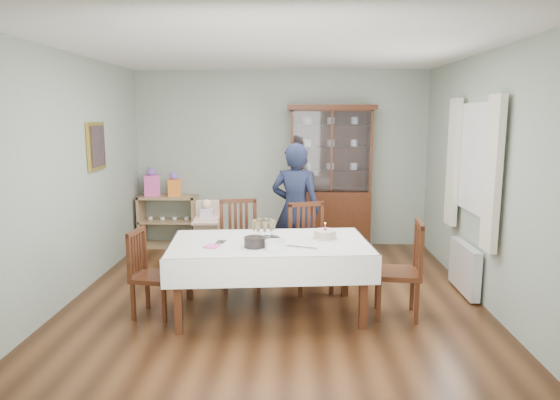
{
  "coord_description": "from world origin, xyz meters",
  "views": [
    {
      "loc": [
        0.2,
        -5.25,
        2.02
      ],
      "look_at": [
        0.05,
        0.2,
        1.09
      ],
      "focal_mm": 32.0,
      "sensor_mm": 36.0,
      "label": 1
    }
  ],
  "objects_px": {
    "woman": "(295,210)",
    "gift_bag_pink": "(152,183)",
    "sideboard": "(168,221)",
    "high_chair": "(208,243)",
    "chair_end_right": "(398,288)",
    "chair_far_right": "(310,265)",
    "chair_end_left": "(154,290)",
    "gift_bag_orange": "(174,186)",
    "chair_far_left": "(240,262)",
    "birthday_cake": "(325,235)",
    "champagne_tray": "(264,233)",
    "dining_table": "(270,277)",
    "china_cabinet": "(330,176)"
  },
  "relations": [
    {
      "from": "woman",
      "to": "gift_bag_pink",
      "type": "height_order",
      "value": "woman"
    },
    {
      "from": "sideboard",
      "to": "high_chair",
      "type": "bearing_deg",
      "value": -56.1
    },
    {
      "from": "chair_end_right",
      "to": "chair_far_right",
      "type": "bearing_deg",
      "value": -124.82
    },
    {
      "from": "chair_end_left",
      "to": "gift_bag_orange",
      "type": "relative_size",
      "value": 2.44
    },
    {
      "from": "gift_bag_orange",
      "to": "chair_end_right",
      "type": "bearing_deg",
      "value": -42.53
    },
    {
      "from": "chair_far_left",
      "to": "birthday_cake",
      "type": "height_order",
      "value": "chair_far_left"
    },
    {
      "from": "chair_far_left",
      "to": "woman",
      "type": "height_order",
      "value": "woman"
    },
    {
      "from": "chair_far_right",
      "to": "champagne_tray",
      "type": "distance_m",
      "value": 0.96
    },
    {
      "from": "chair_far_left",
      "to": "champagne_tray",
      "type": "bearing_deg",
      "value": -76.44
    },
    {
      "from": "gift_bag_orange",
      "to": "dining_table",
      "type": "bearing_deg",
      "value": -58.6
    },
    {
      "from": "woman",
      "to": "champagne_tray",
      "type": "height_order",
      "value": "woman"
    },
    {
      "from": "high_chair",
      "to": "dining_table",
      "type": "bearing_deg",
      "value": -60.59
    },
    {
      "from": "high_chair",
      "to": "chair_end_left",
      "type": "bearing_deg",
      "value": -103.98
    },
    {
      "from": "champagne_tray",
      "to": "gift_bag_pink",
      "type": "bearing_deg",
      "value": 126.4
    },
    {
      "from": "chair_end_left",
      "to": "champagne_tray",
      "type": "bearing_deg",
      "value": -72.89
    },
    {
      "from": "birthday_cake",
      "to": "gift_bag_pink",
      "type": "distance_m",
      "value": 3.55
    },
    {
      "from": "china_cabinet",
      "to": "gift_bag_orange",
      "type": "distance_m",
      "value": 2.39
    },
    {
      "from": "chair_end_left",
      "to": "high_chair",
      "type": "distance_m",
      "value": 1.53
    },
    {
      "from": "chair_end_right",
      "to": "birthday_cake",
      "type": "height_order",
      "value": "chair_end_right"
    },
    {
      "from": "china_cabinet",
      "to": "gift_bag_pink",
      "type": "distance_m",
      "value": 2.73
    },
    {
      "from": "chair_far_right",
      "to": "chair_end_right",
      "type": "xyz_separation_m",
      "value": [
        0.86,
        -0.75,
        -0.01
      ]
    },
    {
      "from": "woman",
      "to": "high_chair",
      "type": "height_order",
      "value": "woman"
    },
    {
      "from": "chair_far_right",
      "to": "chair_end_left",
      "type": "height_order",
      "value": "chair_far_right"
    },
    {
      "from": "champagne_tray",
      "to": "chair_far_right",
      "type": "bearing_deg",
      "value": 51.28
    },
    {
      "from": "chair_end_left",
      "to": "chair_far_right",
      "type": "bearing_deg",
      "value": -55.24
    },
    {
      "from": "chair_far_left",
      "to": "champagne_tray",
      "type": "distance_m",
      "value": 0.92
    },
    {
      "from": "chair_end_left",
      "to": "sideboard",
      "type": "bearing_deg",
      "value": 19.51
    },
    {
      "from": "china_cabinet",
      "to": "gift_bag_pink",
      "type": "xyz_separation_m",
      "value": [
        -2.73,
        0.0,
        -0.13
      ]
    },
    {
      "from": "chair_far_right",
      "to": "birthday_cake",
      "type": "height_order",
      "value": "chair_far_right"
    },
    {
      "from": "gift_bag_pink",
      "to": "sideboard",
      "type": "bearing_deg",
      "value": 4.98
    },
    {
      "from": "chair_far_right",
      "to": "gift_bag_orange",
      "type": "height_order",
      "value": "gift_bag_orange"
    },
    {
      "from": "woman",
      "to": "china_cabinet",
      "type": "bearing_deg",
      "value": -98.87
    },
    {
      "from": "china_cabinet",
      "to": "birthday_cake",
      "type": "height_order",
      "value": "china_cabinet"
    },
    {
      "from": "sideboard",
      "to": "chair_far_right",
      "type": "bearing_deg",
      "value": -41.95
    },
    {
      "from": "birthday_cake",
      "to": "gift_bag_orange",
      "type": "relative_size",
      "value": 0.72
    },
    {
      "from": "chair_far_right",
      "to": "chair_end_left",
      "type": "bearing_deg",
      "value": -170.02
    },
    {
      "from": "chair_end_left",
      "to": "champagne_tray",
      "type": "relative_size",
      "value": 2.62
    },
    {
      "from": "high_chair",
      "to": "gift_bag_pink",
      "type": "height_order",
      "value": "gift_bag_pink"
    },
    {
      "from": "china_cabinet",
      "to": "chair_far_left",
      "type": "distance_m",
      "value": 2.34
    },
    {
      "from": "chair_end_right",
      "to": "woman",
      "type": "xyz_separation_m",
      "value": [
        -1.04,
        1.32,
        0.55
      ]
    },
    {
      "from": "chair_far_left",
      "to": "gift_bag_pink",
      "type": "xyz_separation_m",
      "value": [
        -1.55,
        1.85,
        0.68
      ]
    },
    {
      "from": "sideboard",
      "to": "woman",
      "type": "relative_size",
      "value": 0.53
    },
    {
      "from": "woman",
      "to": "high_chair",
      "type": "distance_m",
      "value": 1.25
    },
    {
      "from": "china_cabinet",
      "to": "chair_far_left",
      "type": "xyz_separation_m",
      "value": [
        -1.18,
        -1.85,
        -0.82
      ]
    },
    {
      "from": "chair_far_right",
      "to": "woman",
      "type": "relative_size",
      "value": 0.6
    },
    {
      "from": "sideboard",
      "to": "chair_end_right",
      "type": "bearing_deg",
      "value": -41.66
    },
    {
      "from": "champagne_tray",
      "to": "high_chair",
      "type": "bearing_deg",
      "value": 121.55
    },
    {
      "from": "sideboard",
      "to": "birthday_cake",
      "type": "relative_size",
      "value": 3.42
    },
    {
      "from": "gift_bag_orange",
      "to": "high_chair",
      "type": "bearing_deg",
      "value": -59.45
    },
    {
      "from": "chair_end_right",
      "to": "gift_bag_pink",
      "type": "bearing_deg",
      "value": -123.26
    }
  ]
}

